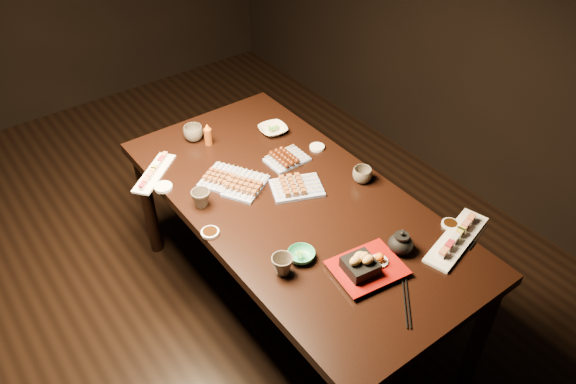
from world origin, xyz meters
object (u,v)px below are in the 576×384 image
(teacup_near_left, at_px, (282,265))
(teacup_far_left, at_px, (201,198))
(sushi_platter_near, at_px, (457,236))
(teacup_mid_right, at_px, (362,175))
(dining_table, at_px, (294,258))
(yakitori_plate_right, at_px, (297,184))
(condiment_bottle, at_px, (208,134))
(teacup_far_right, at_px, (193,133))
(edamame_bowl_cream, at_px, (273,130))
(sushi_platter_far, at_px, (154,171))
(yakitori_plate_center, at_px, (245,182))
(edamame_bowl_green, at_px, (301,255))
(yakitori_plate_left, at_px, (220,175))
(tempura_tray, at_px, (368,262))
(teapot, at_px, (401,242))

(teacup_near_left, relative_size, teacup_far_left, 1.01)
(sushi_platter_near, height_order, teacup_mid_right, teacup_mid_right)
(dining_table, relative_size, yakitori_plate_right, 7.72)
(teacup_far_left, distance_m, condiment_bottle, 0.48)
(dining_table, xyz_separation_m, teacup_far_right, (-0.12, 0.71, 0.42))
(edamame_bowl_cream, bearing_deg, sushi_platter_far, 175.94)
(edamame_bowl_cream, bearing_deg, teacup_near_left, -123.38)
(dining_table, distance_m, yakitori_plate_center, 0.47)
(yakitori_plate_center, bearing_deg, edamame_bowl_green, -128.40)
(dining_table, bearing_deg, sushi_platter_far, 113.10)
(yakitori_plate_left, bearing_deg, tempura_tray, -109.91)
(yakitori_plate_left, distance_m, teapot, 0.92)
(tempura_tray, bearing_deg, yakitori_plate_center, 105.52)
(teapot, bearing_deg, yakitori_plate_right, 63.57)
(yakitori_plate_right, bearing_deg, condiment_bottle, 126.96)
(yakitori_plate_center, relative_size, teacup_near_left, 2.46)
(sushi_platter_far, relative_size, yakitori_plate_right, 1.36)
(teacup_far_left, distance_m, teacup_far_right, 0.53)
(yakitori_plate_left, bearing_deg, condiment_bottle, 39.49)
(teacup_near_left, distance_m, teacup_mid_right, 0.69)
(sushi_platter_far, bearing_deg, teacup_far_right, 166.87)
(yakitori_plate_left, bearing_deg, sushi_platter_near, -89.19)
(condiment_bottle, bearing_deg, edamame_bowl_green, -97.02)
(sushi_platter_far, height_order, teacup_far_right, teacup_far_right)
(teacup_near_left, bearing_deg, sushi_platter_near, -22.92)
(sushi_platter_near, bearing_deg, edamame_bowl_cream, 82.47)
(edamame_bowl_cream, relative_size, teacup_far_left, 1.67)
(edamame_bowl_cream, bearing_deg, edamame_bowl_green, -118.45)
(sushi_platter_far, xyz_separation_m, edamame_bowl_green, (0.23, -0.86, -0.00))
(sushi_platter_near, height_order, teacup_far_right, teacup_far_right)
(tempura_tray, bearing_deg, teacup_far_right, 102.50)
(yakitori_plate_left, xyz_separation_m, teacup_mid_right, (0.53, -0.42, 0.01))
(yakitori_plate_center, bearing_deg, tempura_tray, -112.95)
(yakitori_plate_right, distance_m, yakitori_plate_left, 0.37)
(edamame_bowl_cream, bearing_deg, teapot, -95.09)
(yakitori_plate_right, xyz_separation_m, condiment_bottle, (-0.14, 0.57, 0.03))
(yakitori_plate_right, relative_size, edamame_bowl_green, 2.06)
(dining_table, relative_size, tempura_tray, 6.53)
(teacup_near_left, bearing_deg, edamame_bowl_green, 7.97)
(teacup_mid_right, relative_size, teacup_far_left, 1.06)
(teacup_far_right, bearing_deg, teacup_near_left, -99.89)
(edamame_bowl_green, distance_m, teapot, 0.41)
(dining_table, xyz_separation_m, teacup_near_left, (-0.30, -0.32, 0.42))
(teacup_mid_right, bearing_deg, teacup_near_left, -159.38)
(teacup_mid_right, height_order, teapot, teapot)
(edamame_bowl_cream, distance_m, condiment_bottle, 0.35)
(dining_table, distance_m, yakitori_plate_right, 0.41)
(sushi_platter_far, height_order, teapot, teapot)
(sushi_platter_far, height_order, teacup_near_left, teacup_near_left)
(sushi_platter_near, bearing_deg, tempura_tray, 151.91)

